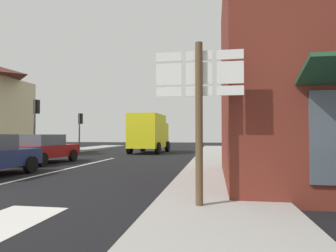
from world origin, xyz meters
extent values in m
plane|color=black|center=(0.00, 10.00, 0.00)|extent=(80.00, 80.00, 0.00)
cube|color=#9E9B96|center=(6.33, 8.00, 0.07)|extent=(2.66, 44.00, 0.14)
cube|color=silver|center=(0.00, 6.00, 0.01)|extent=(0.16, 12.00, 0.01)
cube|color=silver|center=(2.75, -1.00, 0.01)|extent=(1.20, 2.20, 0.01)
cylinder|color=black|center=(-0.69, 4.79, 0.32)|extent=(0.22, 0.64, 0.64)
cube|color=maroon|center=(-2.42, 8.33, 0.62)|extent=(1.93, 4.27, 0.60)
cube|color=#47515B|center=(-2.43, 8.08, 1.19)|extent=(1.64, 2.16, 0.55)
cylinder|color=black|center=(-3.23, 9.72, 0.32)|extent=(0.25, 0.65, 0.64)
cylinder|color=black|center=(-1.48, 9.64, 0.32)|extent=(0.25, 0.65, 0.64)
cylinder|color=black|center=(-3.35, 7.02, 0.32)|extent=(0.25, 0.65, 0.64)
cylinder|color=black|center=(-1.60, 6.95, 0.32)|extent=(0.25, 0.65, 0.64)
cube|color=yellow|center=(0.99, 16.89, 1.75)|extent=(2.37, 3.80, 2.60)
cube|color=yellow|center=(1.10, 19.38, 1.45)|extent=(2.15, 1.40, 2.00)
cube|color=#47515B|center=(1.11, 19.43, 2.25)|extent=(1.76, 0.18, 0.70)
cylinder|color=black|center=(0.00, 19.38, 0.45)|extent=(0.32, 0.91, 0.90)
cylinder|color=black|center=(2.20, 19.28, 0.45)|extent=(0.32, 0.91, 0.90)
cylinder|color=black|center=(-0.16, 15.99, 0.45)|extent=(0.32, 0.91, 0.90)
cylinder|color=black|center=(2.04, 15.89, 0.45)|extent=(0.32, 0.91, 0.90)
cylinder|color=brown|center=(5.91, 0.18, 1.60)|extent=(0.14, 0.14, 3.20)
cube|color=white|center=(5.33, 0.23, 2.96)|extent=(0.50, 0.03, 0.18)
cube|color=black|center=(5.33, 0.25, 2.96)|extent=(0.43, 0.01, 0.13)
cube|color=white|center=(5.33, 0.23, 2.62)|extent=(0.50, 0.03, 0.42)
cube|color=black|center=(5.33, 0.25, 2.62)|extent=(0.43, 0.01, 0.32)
cube|color=white|center=(5.33, 0.23, 2.28)|extent=(0.50, 0.03, 0.18)
cube|color=black|center=(5.33, 0.25, 2.28)|extent=(0.43, 0.01, 0.13)
cube|color=white|center=(5.91, 0.23, 2.96)|extent=(0.50, 0.03, 0.18)
cube|color=black|center=(5.91, 0.25, 2.96)|extent=(0.43, 0.01, 0.13)
cube|color=white|center=(5.91, 0.23, 2.62)|extent=(0.50, 0.03, 0.42)
cube|color=black|center=(5.91, 0.25, 2.62)|extent=(0.43, 0.01, 0.32)
cube|color=white|center=(5.91, 0.23, 2.28)|extent=(0.50, 0.03, 0.18)
cube|color=black|center=(5.91, 0.25, 2.28)|extent=(0.43, 0.01, 0.13)
cube|color=white|center=(6.49, 0.23, 2.96)|extent=(0.50, 0.03, 0.18)
cube|color=black|center=(6.49, 0.25, 2.96)|extent=(0.43, 0.01, 0.13)
cube|color=white|center=(6.49, 0.23, 2.62)|extent=(0.50, 0.03, 0.42)
cube|color=black|center=(6.49, 0.25, 2.62)|extent=(0.43, 0.01, 0.32)
cube|color=white|center=(6.49, 0.23, 2.28)|extent=(0.50, 0.03, 0.18)
cube|color=black|center=(6.49, 0.25, 2.28)|extent=(0.43, 0.01, 0.13)
cylinder|color=#47474C|center=(-5.30, 11.86, 1.87)|extent=(0.12, 0.12, 3.75)
cube|color=black|center=(-5.30, 12.06, 3.30)|extent=(0.30, 0.28, 0.90)
sphere|color=#360303|center=(-5.30, 12.20, 3.57)|extent=(0.18, 0.18, 0.18)
sphere|color=orange|center=(-5.30, 12.20, 3.29)|extent=(0.18, 0.18, 0.18)
sphere|color=black|center=(-5.30, 12.20, 3.01)|extent=(0.18, 0.18, 0.18)
cylinder|color=#47474C|center=(-5.30, 18.17, 1.65)|extent=(0.12, 0.12, 3.31)
cube|color=black|center=(-5.30, 18.37, 2.86)|extent=(0.30, 0.28, 0.90)
sphere|color=#360303|center=(-5.30, 18.51, 3.13)|extent=(0.18, 0.18, 0.18)
sphere|color=orange|center=(-5.30, 18.51, 2.85)|extent=(0.18, 0.18, 0.18)
sphere|color=black|center=(-5.30, 18.51, 2.57)|extent=(0.18, 0.18, 0.18)
camera|label=1|loc=(6.20, -5.29, 1.45)|focal=31.11mm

